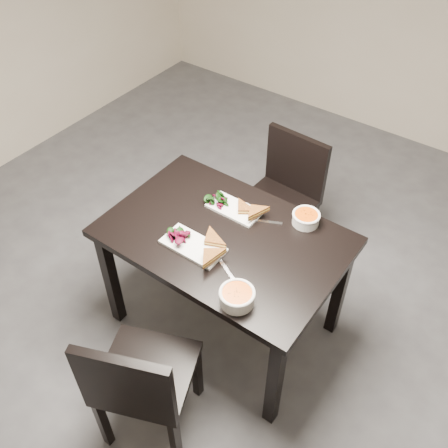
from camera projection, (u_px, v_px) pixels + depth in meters
The scene contains 15 objects.
ground at pixel (240, 326), 3.01m from camera, with size 5.00×5.00×0.00m, color #47474C.
room_shell at pixel (252, 21), 1.74m from camera, with size 5.02×5.02×2.81m.
table at pixel (224, 248), 2.58m from camera, with size 1.20×0.80×0.75m.
chair_near at pixel (140, 382), 2.22m from camera, with size 0.55×0.55×0.85m.
chair_far at pixel (284, 192), 3.16m from camera, with size 0.44×0.44×0.85m.
plate_near at pixel (193, 246), 2.44m from camera, with size 0.31×0.16×0.02m, color white.
sandwich_near at pixel (205, 245), 2.40m from camera, with size 0.16×0.12×0.05m, color #9E5B21, non-canonical shape.
salad_near at pixel (177, 233), 2.46m from camera, with size 0.10×0.09×0.04m, color black, non-canonical shape.
soup_bowl_near at pixel (237, 296), 2.18m from camera, with size 0.16×0.16×0.07m.
cutlery_near at pixel (228, 272), 2.33m from camera, with size 0.18×0.02×0.00m, color silver.
plate_far at pixel (234, 209), 2.64m from camera, with size 0.28×0.14×0.01m, color white.
sandwich_far at pixel (243, 211), 2.58m from camera, with size 0.14×0.11×0.05m, color #9E5B21, non-canonical shape.
salad_far at pixel (219, 198), 2.66m from camera, with size 0.09×0.08×0.04m, color black, non-canonical shape.
soup_bowl_far at pixel (306, 218), 2.54m from camera, with size 0.14×0.14×0.06m.
cutlery_far at pixel (265, 221), 2.57m from camera, with size 0.18×0.02×0.00m, color silver.
Camera 1 is at (0.94, -1.47, 2.53)m, focal length 40.15 mm.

